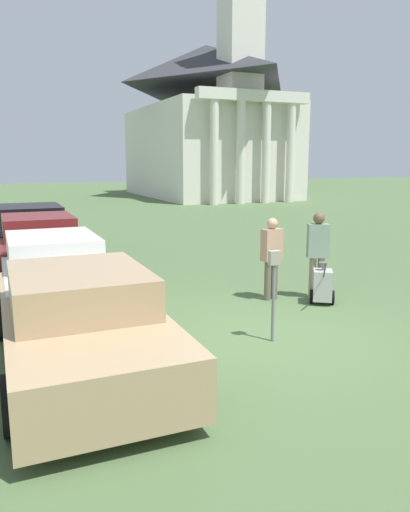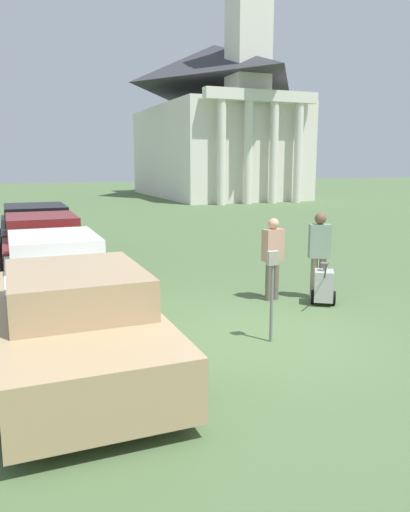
{
  "view_description": "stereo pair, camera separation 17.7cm",
  "coord_description": "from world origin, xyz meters",
  "px_view_note": "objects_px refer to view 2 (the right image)",
  "views": [
    {
      "loc": [
        -3.81,
        -6.72,
        2.81
      ],
      "look_at": [
        -0.34,
        1.49,
        1.1
      ],
      "focal_mm": 35.0,
      "sensor_mm": 36.0,
      "label": 1
    },
    {
      "loc": [
        -3.64,
        -6.79,
        2.81
      ],
      "look_at": [
        -0.34,
        1.49,
        1.1
      ],
      "focal_mm": 35.0,
      "sensor_mm": 36.0,
      "label": 2
    }
  ],
  "objects_px": {
    "person_worker": "(273,254)",
    "person_supervisor": "(319,250)",
    "parked_car_white": "(55,273)",
    "parked_car_maroon": "(43,246)",
    "parking_meter": "(272,279)",
    "church": "(216,118)",
    "parked_car_black": "(36,232)",
    "equipment_cart": "(324,285)",
    "parked_car_tan": "(76,320)"
  },
  "relations": [
    {
      "from": "person_worker",
      "to": "person_supervisor",
      "type": "relative_size",
      "value": 0.94
    },
    {
      "from": "parked_car_white",
      "to": "person_supervisor",
      "type": "distance_m",
      "value": 5.28
    },
    {
      "from": "parked_car_white",
      "to": "parked_car_maroon",
      "type": "distance_m",
      "value": 3.18
    },
    {
      "from": "parking_meter",
      "to": "church",
      "type": "height_order",
      "value": "church"
    },
    {
      "from": "person_supervisor",
      "to": "parked_car_black",
      "type": "bearing_deg",
      "value": -32.2
    },
    {
      "from": "equipment_cart",
      "to": "person_worker",
      "type": "bearing_deg",
      "value": 171.67
    },
    {
      "from": "person_worker",
      "to": "equipment_cart",
      "type": "height_order",
      "value": "person_worker"
    },
    {
      "from": "parked_car_white",
      "to": "person_worker",
      "type": "xyz_separation_m",
      "value": [
        4.15,
        -1.19,
        0.29
      ]
    },
    {
      "from": "parked_car_black",
      "to": "equipment_cart",
      "type": "distance_m",
      "value": 9.09
    },
    {
      "from": "person_worker",
      "to": "church",
      "type": "height_order",
      "value": "church"
    },
    {
      "from": "parked_car_maroon",
      "to": "person_supervisor",
      "type": "relative_size",
      "value": 2.71
    },
    {
      "from": "parked_car_white",
      "to": "church",
      "type": "relative_size",
      "value": 0.22
    },
    {
      "from": "equipment_cart",
      "to": "parking_meter",
      "type": "bearing_deg",
      "value": -111.02
    },
    {
      "from": "parked_car_white",
      "to": "person_supervisor",
      "type": "height_order",
      "value": "person_supervisor"
    },
    {
      "from": "person_supervisor",
      "to": "equipment_cart",
      "type": "relative_size",
      "value": 1.79
    },
    {
      "from": "parking_meter",
      "to": "church",
      "type": "xyz_separation_m",
      "value": [
        11.93,
        30.35,
        5.05
      ]
    },
    {
      "from": "parked_car_tan",
      "to": "parked_car_white",
      "type": "xyz_separation_m",
      "value": [
        -0.0,
        3.12,
        0.01
      ]
    },
    {
      "from": "parked_car_white",
      "to": "church",
      "type": "bearing_deg",
      "value": 61.03
    },
    {
      "from": "parked_car_tan",
      "to": "parked_car_black",
      "type": "height_order",
      "value": "parked_car_black"
    },
    {
      "from": "parking_meter",
      "to": "person_supervisor",
      "type": "bearing_deg",
      "value": 40.78
    },
    {
      "from": "parked_car_tan",
      "to": "parked_car_black",
      "type": "bearing_deg",
      "value": 89.85
    },
    {
      "from": "parked_car_maroon",
      "to": "person_supervisor",
      "type": "bearing_deg",
      "value": -42.88
    },
    {
      "from": "parked_car_tan",
      "to": "parked_car_maroon",
      "type": "distance_m",
      "value": 6.29
    },
    {
      "from": "parked_car_white",
      "to": "person_worker",
      "type": "distance_m",
      "value": 4.33
    },
    {
      "from": "parked_car_black",
      "to": "person_supervisor",
      "type": "height_order",
      "value": "person_supervisor"
    },
    {
      "from": "parked_car_tan",
      "to": "person_supervisor",
      "type": "distance_m",
      "value": 5.32
    },
    {
      "from": "parked_car_white",
      "to": "equipment_cart",
      "type": "height_order",
      "value": "parked_car_white"
    },
    {
      "from": "equipment_cart",
      "to": "church",
      "type": "height_order",
      "value": "church"
    },
    {
      "from": "person_worker",
      "to": "person_supervisor",
      "type": "xyz_separation_m",
      "value": [
        0.9,
        -0.3,
        0.07
      ]
    },
    {
      "from": "parked_car_maroon",
      "to": "person_worker",
      "type": "relative_size",
      "value": 2.88
    },
    {
      "from": "parked_car_maroon",
      "to": "parking_meter",
      "type": "bearing_deg",
      "value": -65.66
    },
    {
      "from": "parked_car_tan",
      "to": "parking_meter",
      "type": "distance_m",
      "value": 2.98
    },
    {
      "from": "parked_car_maroon",
      "to": "church",
      "type": "height_order",
      "value": "church"
    },
    {
      "from": "parked_car_white",
      "to": "equipment_cart",
      "type": "relative_size",
      "value": 4.97
    },
    {
      "from": "parking_meter",
      "to": "equipment_cart",
      "type": "height_order",
      "value": "parking_meter"
    },
    {
      "from": "equipment_cart",
      "to": "church",
      "type": "distance_m",
      "value": 31.11
    },
    {
      "from": "parking_meter",
      "to": "parked_car_maroon",
      "type": "bearing_deg",
      "value": 114.49
    },
    {
      "from": "person_supervisor",
      "to": "church",
      "type": "height_order",
      "value": "church"
    },
    {
      "from": "parked_car_maroon",
      "to": "parked_car_black",
      "type": "distance_m",
      "value": 2.58
    },
    {
      "from": "parked_car_black",
      "to": "church",
      "type": "relative_size",
      "value": 0.24
    },
    {
      "from": "parked_car_black",
      "to": "equipment_cart",
      "type": "bearing_deg",
      "value": -57.3
    },
    {
      "from": "parked_car_tan",
      "to": "parked_car_white",
      "type": "bearing_deg",
      "value": 89.85
    },
    {
      "from": "parking_meter",
      "to": "person_supervisor",
      "type": "height_order",
      "value": "person_supervisor"
    },
    {
      "from": "parked_car_maroon",
      "to": "equipment_cart",
      "type": "bearing_deg",
      "value": -45.86
    },
    {
      "from": "parked_car_white",
      "to": "parked_car_black",
      "type": "relative_size",
      "value": 0.95
    },
    {
      "from": "parked_car_white",
      "to": "person_supervisor",
      "type": "relative_size",
      "value": 2.78
    },
    {
      "from": "parked_car_maroon",
      "to": "person_supervisor",
      "type": "distance_m",
      "value": 6.89
    },
    {
      "from": "parked_car_white",
      "to": "parked_car_black",
      "type": "distance_m",
      "value": 5.76
    },
    {
      "from": "parked_car_black",
      "to": "church",
      "type": "distance_m",
      "value": 26.52
    },
    {
      "from": "parking_meter",
      "to": "person_supervisor",
      "type": "xyz_separation_m",
      "value": [
        2.1,
        1.81,
        0.02
      ]
    }
  ]
}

